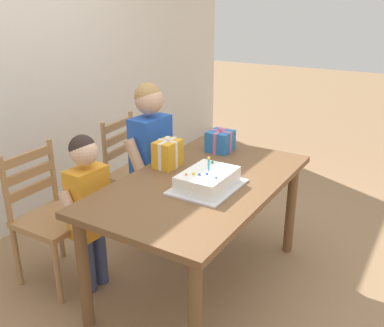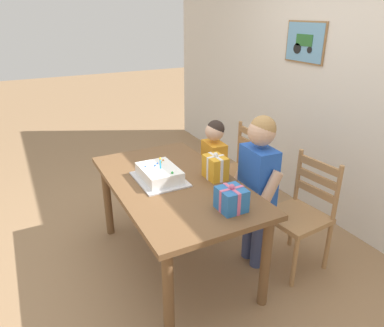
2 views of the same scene
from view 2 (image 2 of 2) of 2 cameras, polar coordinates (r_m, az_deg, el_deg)
name	(u,v)px [view 2 (image 2 of 2)]	position (r m, az deg, el deg)	size (l,w,h in m)	color
ground_plane	(176,262)	(3.12, -2.58, -15.52)	(20.00, 20.00, 0.00)	#997551
back_wall	(345,89)	(3.55, 23.20, 10.88)	(6.40, 0.11, 2.60)	silver
dining_table	(174,193)	(2.75, -2.82, -4.75)	(1.54, 0.89, 0.76)	brown
birthday_cake	(159,174)	(2.72, -5.23, -1.70)	(0.44, 0.34, 0.19)	silver
gift_box_red_large	(231,199)	(2.32, 6.30, -5.67)	(0.18, 0.17, 0.19)	#286BB7
gift_box_beside_cake	(215,167)	(2.73, 3.74, -0.60)	(0.19, 0.14, 0.21)	gold
chair_left	(237,172)	(3.59, 7.20, -1.36)	(0.42, 0.42, 0.92)	#A87A4C
chair_right	(300,214)	(2.98, 16.92, -7.69)	(0.46, 0.46, 0.92)	#A87A4C
child_older	(258,179)	(2.77, 10.44, -2.38)	(0.47, 0.27, 1.26)	#38426B
child_younger	(214,164)	(3.32, 3.47, -0.01)	(0.39, 0.23, 1.06)	#38426B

